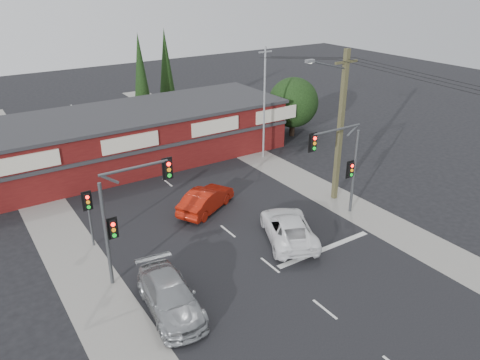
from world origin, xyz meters
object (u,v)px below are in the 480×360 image
red_sedan (206,199)px  utility_pole (339,123)px  shop_building (125,138)px  silver_suv (170,296)px  white_suv (288,228)px

red_sedan → utility_pole: bearing=-140.8°
red_sedan → shop_building: (-1.27, 10.74, 1.37)m
silver_suv → utility_pole: 15.67m
white_suv → shop_building: (-3.45, 16.49, 1.38)m
red_sedan → utility_pole: utility_pole is taller
shop_building → utility_pole: (9.36, -14.00, 3.26)m
white_suv → shop_building: shop_building is taller
white_suv → red_sedan: bearing=-44.8°
red_sedan → shop_building: bearing=-22.1°
silver_suv → shop_building: (4.94, 18.42, 1.38)m
white_suv → utility_pole: bearing=-132.7°
shop_building → utility_pole: 17.15m
silver_suv → utility_pole: bearing=23.9°
shop_building → red_sedan: bearing=-83.3°
silver_suv → utility_pole: utility_pole is taller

